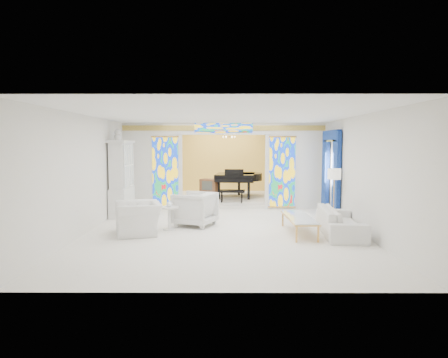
{
  "coord_description": "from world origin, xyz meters",
  "views": [
    {
      "loc": [
        0.06,
        -11.93,
        2.27
      ],
      "look_at": [
        0.02,
        0.2,
        1.21
      ],
      "focal_mm": 32.0,
      "sensor_mm": 36.0,
      "label": 1
    }
  ],
  "objects_px": {
    "china_cabinet": "(122,179)",
    "coffee_table": "(299,218)",
    "armchair_left": "(139,218)",
    "sofa": "(341,221)",
    "grand_piano": "(239,177)",
    "tv_console": "(210,186)",
    "armchair_right": "(195,209)"
  },
  "relations": [
    {
      "from": "sofa",
      "to": "armchair_left",
      "type": "bearing_deg",
      "value": 94.05
    },
    {
      "from": "grand_piano",
      "to": "armchair_left",
      "type": "bearing_deg",
      "value": -109.2
    },
    {
      "from": "sofa",
      "to": "grand_piano",
      "type": "relative_size",
      "value": 0.79
    },
    {
      "from": "armchair_left",
      "to": "sofa",
      "type": "bearing_deg",
      "value": 71.83
    },
    {
      "from": "china_cabinet",
      "to": "coffee_table",
      "type": "xyz_separation_m",
      "value": [
        5.14,
        -2.54,
        -0.77
      ]
    },
    {
      "from": "armchair_left",
      "to": "china_cabinet",
      "type": "bearing_deg",
      "value": -174.51
    },
    {
      "from": "armchair_right",
      "to": "sofa",
      "type": "relative_size",
      "value": 0.45
    },
    {
      "from": "armchair_right",
      "to": "grand_piano",
      "type": "relative_size",
      "value": 0.36
    },
    {
      "from": "coffee_table",
      "to": "grand_piano",
      "type": "xyz_separation_m",
      "value": [
        -1.33,
        5.79,
        0.54
      ]
    },
    {
      "from": "china_cabinet",
      "to": "grand_piano",
      "type": "height_order",
      "value": "china_cabinet"
    },
    {
      "from": "armchair_right",
      "to": "coffee_table",
      "type": "bearing_deg",
      "value": 91.97
    },
    {
      "from": "armchair_right",
      "to": "sofa",
      "type": "bearing_deg",
      "value": 95.69
    },
    {
      "from": "armchair_left",
      "to": "tv_console",
      "type": "xyz_separation_m",
      "value": [
        1.6,
        5.15,
        0.28
      ]
    },
    {
      "from": "armchair_left",
      "to": "sofa",
      "type": "relative_size",
      "value": 0.54
    },
    {
      "from": "armchair_left",
      "to": "coffee_table",
      "type": "relative_size",
      "value": 0.62
    },
    {
      "from": "armchair_left",
      "to": "sofa",
      "type": "xyz_separation_m",
      "value": [
        5.09,
        -0.08,
        -0.06
      ]
    },
    {
      "from": "armchair_left",
      "to": "grand_piano",
      "type": "height_order",
      "value": "grand_piano"
    },
    {
      "from": "china_cabinet",
      "to": "armchair_left",
      "type": "xyz_separation_m",
      "value": [
        1.07,
        -2.56,
        -0.77
      ]
    },
    {
      "from": "sofa",
      "to": "coffee_table",
      "type": "relative_size",
      "value": 1.15
    },
    {
      "from": "sofa",
      "to": "grand_piano",
      "type": "bearing_deg",
      "value": 26.76
    },
    {
      "from": "armchair_left",
      "to": "armchair_right",
      "type": "relative_size",
      "value": 1.19
    },
    {
      "from": "tv_console",
      "to": "china_cabinet",
      "type": "bearing_deg",
      "value": -112.42
    },
    {
      "from": "armchair_left",
      "to": "armchair_right",
      "type": "distance_m",
      "value": 1.69
    },
    {
      "from": "china_cabinet",
      "to": "grand_piano",
      "type": "xyz_separation_m",
      "value": [
        3.81,
        3.24,
        -0.22
      ]
    },
    {
      "from": "armchair_right",
      "to": "armchair_left",
      "type": "bearing_deg",
      "value": -31.04
    },
    {
      "from": "tv_console",
      "to": "coffee_table",
      "type": "bearing_deg",
      "value": -40.73
    },
    {
      "from": "coffee_table",
      "to": "grand_piano",
      "type": "distance_m",
      "value": 5.96
    },
    {
      "from": "coffee_table",
      "to": "armchair_right",
      "type": "bearing_deg",
      "value": 159.95
    },
    {
      "from": "china_cabinet",
      "to": "coffee_table",
      "type": "relative_size",
      "value": 1.37
    },
    {
      "from": "china_cabinet",
      "to": "armchair_left",
      "type": "distance_m",
      "value": 2.89
    },
    {
      "from": "coffee_table",
      "to": "china_cabinet",
      "type": "bearing_deg",
      "value": 153.69
    },
    {
      "from": "armchair_left",
      "to": "coffee_table",
      "type": "height_order",
      "value": "armchair_left"
    }
  ]
}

